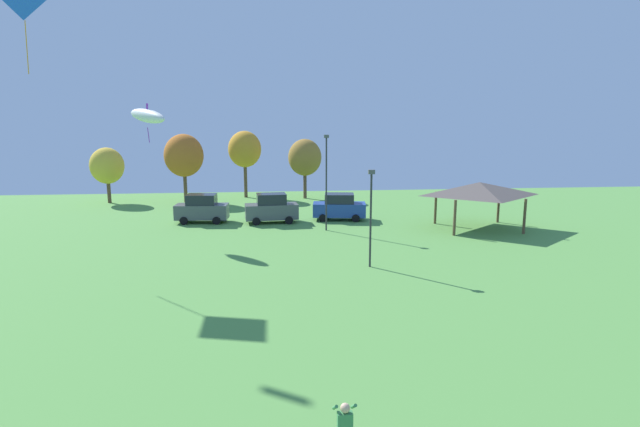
{
  "coord_description": "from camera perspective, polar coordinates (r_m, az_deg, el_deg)",
  "views": [
    {
      "loc": [
        -2.56,
        1.66,
        8.17
      ],
      "look_at": [
        -1.2,
        15.19,
        5.64
      ],
      "focal_mm": 28.0,
      "sensor_mm": 36.0,
      "label": 1
    }
  ],
  "objects": [
    {
      "name": "kite_flying_1",
      "position": [
        37.31,
        -19.13,
        10.5
      ],
      "size": [
        3.57,
        3.78,
        2.69
      ],
      "color": "white"
    },
    {
      "name": "parked_car_leftmost",
      "position": [
        41.69,
        -13.35,
        0.55
      ],
      "size": [
        4.3,
        2.2,
        2.33
      ],
      "rotation": [
        0.0,
        0.0,
        -0.07
      ],
      "color": "#4C5156",
      "rests_on": "ground"
    },
    {
      "name": "parked_car_second_from_left",
      "position": [
        40.67,
        -5.56,
        0.58
      ],
      "size": [
        4.37,
        2.21,
        2.39
      ],
      "rotation": [
        0.0,
        0.0,
        0.09
      ],
      "color": "#4C5156",
      "rests_on": "ground"
    },
    {
      "name": "parked_car_third_from_left",
      "position": [
        41.7,
        2.21,
        0.76
      ],
      "size": [
        4.55,
        2.48,
        2.21
      ],
      "rotation": [
        0.0,
        0.0,
        -0.13
      ],
      "color": "#234299",
      "rests_on": "ground"
    },
    {
      "name": "park_pavilion",
      "position": [
        39.87,
        17.75,
        2.69
      ],
      "size": [
        6.83,
        5.49,
        3.6
      ],
      "color": "brown",
      "rests_on": "ground"
    },
    {
      "name": "light_post_0",
      "position": [
        27.96,
        5.82,
        0.15
      ],
      "size": [
        0.36,
        0.2,
        5.53
      ],
      "color": "#2D2D33",
      "rests_on": "ground"
    },
    {
      "name": "light_post_1",
      "position": [
        37.2,
        0.73,
        4.09
      ],
      "size": [
        0.36,
        0.2,
        7.18
      ],
      "color": "#2D2D33",
      "rests_on": "ground"
    },
    {
      "name": "treeline_tree_0",
      "position": [
        54.44,
        -23.17,
        5.03
      ],
      "size": [
        3.29,
        3.29,
        5.58
      ],
      "color": "brown",
      "rests_on": "ground"
    },
    {
      "name": "treeline_tree_1",
      "position": [
        52.38,
        -15.3,
        6.4
      ],
      "size": [
        3.91,
        3.91,
        6.9
      ],
      "color": "brown",
      "rests_on": "ground"
    },
    {
      "name": "treeline_tree_2",
      "position": [
        54.35,
        -8.6,
        7.25
      ],
      "size": [
        3.52,
        3.52,
        7.14
      ],
      "color": "brown",
      "rests_on": "ground"
    },
    {
      "name": "treeline_tree_3",
      "position": [
        53.11,
        -1.74,
        6.41
      ],
      "size": [
        3.52,
        3.52,
        6.32
      ],
      "color": "brown",
      "rests_on": "ground"
    }
  ]
}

